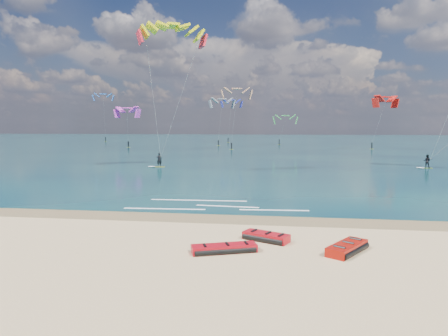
# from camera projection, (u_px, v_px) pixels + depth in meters

# --- Properties ---
(ground) EXTENTS (320.00, 320.00, 0.00)m
(ground) POSITION_uv_depth(u_px,v_px,m) (239.00, 161.00, 59.48)
(ground) COLOR tan
(ground) RESTS_ON ground
(wet_sand_strip) EXTENTS (320.00, 2.40, 0.01)m
(wet_sand_strip) POSITION_uv_depth(u_px,v_px,m) (175.00, 217.00, 23.04)
(wet_sand_strip) COLOR brown
(wet_sand_strip) RESTS_ON ground
(sea) EXTENTS (320.00, 200.00, 0.04)m
(sea) POSITION_uv_depth(u_px,v_px,m) (259.00, 142.00, 122.53)
(sea) COLOR #0A2638
(sea) RESTS_ON ground
(packed_kite_left) EXTENTS (3.10, 1.96, 0.38)m
(packed_kite_left) POSITION_uv_depth(u_px,v_px,m) (224.00, 252.00, 16.72)
(packed_kite_left) COLOR #B40915
(packed_kite_left) RESTS_ON ground
(packed_kite_mid) EXTENTS (2.60, 2.05, 0.42)m
(packed_kite_mid) POSITION_uv_depth(u_px,v_px,m) (266.00, 241.00, 18.39)
(packed_kite_mid) COLOR #B60C16
(packed_kite_mid) RESTS_ON ground
(packed_kite_right) EXTENTS (2.46, 2.83, 0.45)m
(packed_kite_right) POSITION_uv_depth(u_px,v_px,m) (347.00, 252.00, 16.69)
(packed_kite_right) COLOR #A21006
(packed_kite_right) RESTS_ON ground
(kitesurfer_main) EXTENTS (9.84, 7.97, 17.54)m
(kitesurfer_main) POSITION_uv_depth(u_px,v_px,m) (165.00, 93.00, 46.47)
(kitesurfer_main) COLOR yellow
(kitesurfer_main) RESTS_ON sea
(shoreline_foam) EXTENTS (11.64, 3.60, 0.01)m
(shoreline_foam) POSITION_uv_depth(u_px,v_px,m) (211.00, 206.00, 26.18)
(shoreline_foam) COLOR white
(shoreline_foam) RESTS_ON ground
(distant_kites) EXTENTS (81.66, 38.70, 14.80)m
(distant_kites) POSITION_uv_depth(u_px,v_px,m) (214.00, 123.00, 100.69)
(distant_kites) COLOR #262CA7
(distant_kites) RESTS_ON ground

